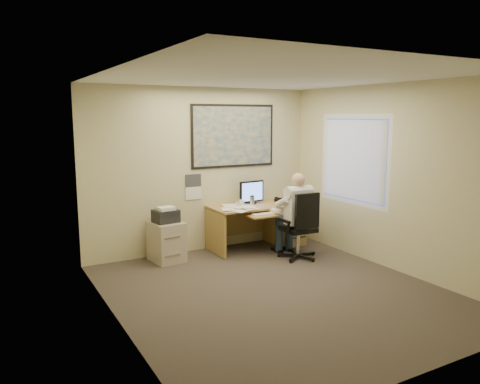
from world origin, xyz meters
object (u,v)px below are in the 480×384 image
office_chair (300,239)px  filing_cabinet (166,238)px  desk (272,220)px  person (297,216)px

office_chair → filing_cabinet: bearing=156.2°
filing_cabinet → office_chair: (1.88, -0.92, -0.05)m
filing_cabinet → office_chair: 2.09m
desk → filing_cabinet: bearing=179.3°
person → desk: bearing=87.0°
filing_cabinet → office_chair: size_ratio=0.80×
office_chair → person: size_ratio=0.79×
office_chair → person: bearing=93.5°
desk → filing_cabinet: desk is taller
desk → office_chair: 0.90m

